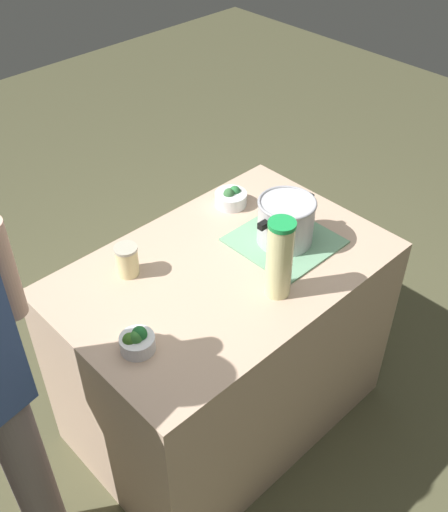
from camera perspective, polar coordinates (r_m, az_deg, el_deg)
ground_plane at (r=2.80m, az=0.00°, el=-14.40°), size 8.00×8.00×0.00m
counter_slab at (r=2.47m, az=0.00°, el=-8.57°), size 1.21×0.79×0.86m
dish_cloth at (r=2.29m, az=5.71°, el=1.44°), size 0.35×0.35×0.01m
cooking_pot at (r=2.23m, az=5.87°, el=3.37°), size 0.28×0.22×0.18m
lemonade_pitcher at (r=1.98m, az=5.27°, el=-0.24°), size 0.09×0.09×0.30m
mason_jar at (r=2.13m, az=-9.15°, el=-0.39°), size 0.08×0.08×0.12m
broccoli_bowl_front at (r=2.46m, az=0.68°, el=5.53°), size 0.13×0.13×0.08m
broccoli_bowl_center at (r=1.88m, az=-8.25°, el=-7.98°), size 0.11×0.11×0.08m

